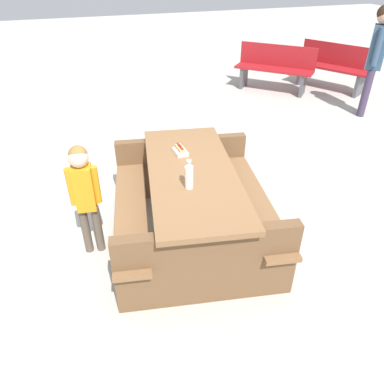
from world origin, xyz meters
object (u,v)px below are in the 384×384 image
Objects in this scene: park_bench_mid at (275,67)px; hotdog_tray at (180,150)px; picnic_table at (192,199)px; park_bench_near at (334,66)px; bystander_adult at (378,48)px; soda_bottle at (189,175)px; child_in_coat at (84,188)px.

hotdog_tray is at bearing 139.15° from park_bench_mid.
picnic_table is 10.90× the size of hotdog_tray.
park_bench_near is 1.55m from bystander_adult.
soda_bottle is 0.24× the size of child_in_coat.
child_in_coat reaches higher than picnic_table.
child_in_coat is at bearing 113.43° from bystander_adult.
hotdog_tray is at bearing -10.41° from soda_bottle.
hotdog_tray is 0.17× the size of child_in_coat.
soda_bottle is at bearing -114.22° from child_in_coat.
park_bench_mid reaches higher than picnic_table.
child_in_coat is 0.63× the size of bystander_adult.
bystander_adult reaches higher than hotdog_tray.
picnic_table is 0.96m from child_in_coat.
hotdog_tray is 4.21m from bystander_adult.
child_in_coat is at bearing 133.35° from park_bench_mid.
park_bench_near is at bearing -14.64° from bystander_adult.
bystander_adult reaches higher than park_bench_mid.
bystander_adult reaches higher than soda_bottle.
bystander_adult is at bearing -58.29° from soda_bottle.
soda_bottle reaches higher than hotdog_tray.
picnic_table is at bearing 179.76° from hotdog_tray.
picnic_table is at bearing 119.62° from bystander_adult.
park_bench_near is at bearing -48.41° from soda_bottle.
picnic_table is at bearing -23.35° from soda_bottle.
bystander_adult is (2.15, -3.79, 0.65)m from picnic_table.
soda_bottle reaches higher than picnic_table.
soda_bottle is at bearing 142.66° from park_bench_mid.
park_bench_mid reaches higher than hotdog_tray.
bystander_adult is (2.04, -4.71, 0.40)m from child_in_coat.
child_in_coat is (0.37, 0.81, -0.18)m from soda_bottle.
park_bench_near is 0.88× the size of bystander_adult.
picnic_table is 1.18× the size of bystander_adult.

